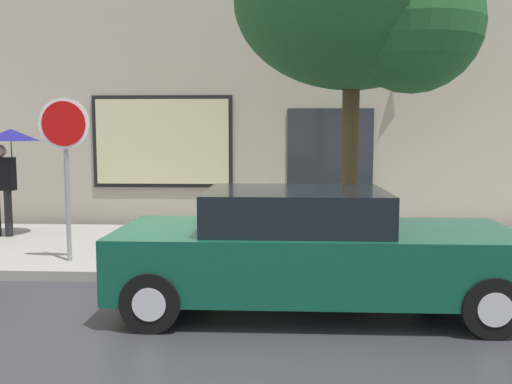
{
  "coord_description": "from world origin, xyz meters",
  "views": [
    {
      "loc": [
        1.1,
        -6.42,
        2.07
      ],
      "look_at": [
        0.7,
        1.8,
        1.2
      ],
      "focal_mm": 38.73,
      "sensor_mm": 36.0,
      "label": 1
    }
  ],
  "objects_px": {
    "pedestrian_with_umbrella": "(8,151)",
    "stop_sign": "(65,147)",
    "parked_car": "(311,250)",
    "fire_hydrant": "(206,235)",
    "street_tree": "(365,5)"
  },
  "relations": [
    {
      "from": "parked_car",
      "to": "pedestrian_with_umbrella",
      "type": "distance_m",
      "value": 6.62
    },
    {
      "from": "parked_car",
      "to": "street_tree",
      "type": "bearing_deg",
      "value": 65.37
    },
    {
      "from": "pedestrian_with_umbrella",
      "to": "street_tree",
      "type": "xyz_separation_m",
      "value": [
        6.26,
        -1.83,
        2.15
      ]
    },
    {
      "from": "parked_car",
      "to": "fire_hydrant",
      "type": "distance_m",
      "value": 2.41
    },
    {
      "from": "parked_car",
      "to": "street_tree",
      "type": "xyz_separation_m",
      "value": [
        0.82,
        1.79,
        3.19
      ]
    },
    {
      "from": "pedestrian_with_umbrella",
      "to": "parked_car",
      "type": "bearing_deg",
      "value": -33.63
    },
    {
      "from": "street_tree",
      "to": "fire_hydrant",
      "type": "bearing_deg",
      "value": 177.98
    },
    {
      "from": "stop_sign",
      "to": "street_tree",
      "type": "bearing_deg",
      "value": 1.62
    },
    {
      "from": "parked_car",
      "to": "stop_sign",
      "type": "bearing_deg",
      "value": 154.96
    },
    {
      "from": "stop_sign",
      "to": "fire_hydrant",
      "type": "bearing_deg",
      "value": 5.7
    },
    {
      "from": "pedestrian_with_umbrella",
      "to": "stop_sign",
      "type": "distance_m",
      "value": 2.71
    },
    {
      "from": "parked_car",
      "to": "pedestrian_with_umbrella",
      "type": "bearing_deg",
      "value": 146.37
    },
    {
      "from": "fire_hydrant",
      "to": "street_tree",
      "type": "relative_size",
      "value": 0.15
    },
    {
      "from": "pedestrian_with_umbrella",
      "to": "stop_sign",
      "type": "xyz_separation_m",
      "value": [
        1.87,
        -1.95,
        0.12
      ]
    },
    {
      "from": "parked_car",
      "to": "fire_hydrant",
      "type": "bearing_deg",
      "value": 128.73
    }
  ]
}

